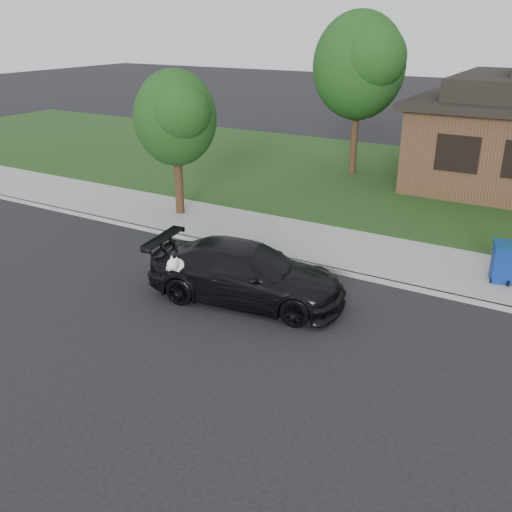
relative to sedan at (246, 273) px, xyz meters
The scene contains 8 objects.
ground 2.72m from the sedan, 23.47° to the right, with size 120.00×120.00×0.00m, color black.
sidewalk 4.67m from the sedan, 58.48° to the left, with size 60.00×3.00×0.12m, color gray.
curb 3.50m from the sedan, 45.32° to the left, with size 60.00×0.12×0.12m, color gray.
lawn 12.21m from the sedan, 78.54° to the left, with size 60.00×13.00×0.13m, color #193814.
sedan is the anchor object (origin of this frame).
recycling_bin 6.31m from the sedan, 37.36° to the left, with size 0.73×0.73×0.99m.
tree_0 12.57m from the sedan, 99.19° to the left, with size 3.78×3.60×6.34m.
tree_2 6.92m from the sedan, 140.70° to the left, with size 2.73×2.60×4.59m.
Camera 1 is at (3.81, -9.14, 6.04)m, focal length 40.00 mm.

